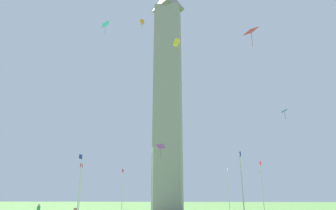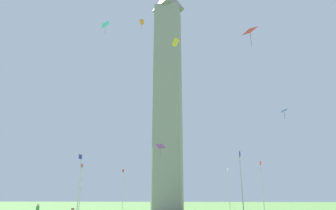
{
  "view_description": "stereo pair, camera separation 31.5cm",
  "coord_description": "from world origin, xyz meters",
  "px_view_note": "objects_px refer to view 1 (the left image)",
  "views": [
    {
      "loc": [
        52.15,
        6.3,
        2.29
      ],
      "look_at": [
        0.0,
        0.0,
        19.4
      ],
      "focal_mm": 30.56,
      "sensor_mm": 36.0,
      "label": 1
    },
    {
      "loc": [
        52.11,
        6.62,
        2.29
      ],
      "look_at": [
        0.0,
        0.0,
        19.4
      ],
      "focal_mm": 30.56,
      "sensor_mm": 36.0,
      "label": 2
    }
  ],
  "objects_px": {
    "flagpole_nw": "(80,181)",
    "kite_yellow_box": "(177,42)",
    "flagpole_w": "(81,185)",
    "kite_cyan_diamond": "(106,24)",
    "flagpole_n": "(152,178)",
    "kite_orange_box": "(142,22)",
    "obelisk_monument": "(168,86)",
    "flagpole_sw": "(123,187)",
    "flagpole_e": "(262,184)",
    "flagpole_ne": "(242,180)",
    "flagpole_se": "(228,186)",
    "kite_red_diamond": "(251,31)",
    "kite_blue_diamond": "(284,111)",
    "kite_purple_diamond": "(161,147)",
    "flagpole_s": "(176,187)"
  },
  "relations": [
    {
      "from": "flagpole_e",
      "to": "flagpole_se",
      "type": "relative_size",
      "value": 1.0
    },
    {
      "from": "flagpole_e",
      "to": "flagpole_nw",
      "type": "height_order",
      "value": "same"
    },
    {
      "from": "kite_red_diamond",
      "to": "kite_yellow_box",
      "type": "xyz_separation_m",
      "value": [
        -1.37,
        -9.04,
        -0.04
      ]
    },
    {
      "from": "flagpole_w",
      "to": "flagpole_nw",
      "type": "xyz_separation_m",
      "value": [
        11.43,
        4.74,
        0.0
      ]
    },
    {
      "from": "flagpole_w",
      "to": "flagpole_e",
      "type": "bearing_deg",
      "value": 90.0
    },
    {
      "from": "kite_orange_box",
      "to": "flagpole_ne",
      "type": "bearing_deg",
      "value": 77.58
    },
    {
      "from": "flagpole_ne",
      "to": "kite_orange_box",
      "type": "bearing_deg",
      "value": -102.42
    },
    {
      "from": "obelisk_monument",
      "to": "flagpole_nw",
      "type": "xyz_separation_m",
      "value": [
        11.49,
        -11.43,
        -18.64
      ]
    },
    {
      "from": "kite_purple_diamond",
      "to": "kite_orange_box",
      "type": "height_order",
      "value": "kite_orange_box"
    },
    {
      "from": "flagpole_nw",
      "to": "kite_purple_diamond",
      "type": "height_order",
      "value": "kite_purple_diamond"
    },
    {
      "from": "flagpole_nw",
      "to": "kite_red_diamond",
      "type": "xyz_separation_m",
      "value": [
        10.1,
        24.01,
        16.51
      ]
    },
    {
      "from": "flagpole_ne",
      "to": "kite_cyan_diamond",
      "type": "height_order",
      "value": "kite_cyan_diamond"
    },
    {
      "from": "flagpole_e",
      "to": "kite_purple_diamond",
      "type": "bearing_deg",
      "value": -58.72
    },
    {
      "from": "flagpole_nw",
      "to": "kite_yellow_box",
      "type": "distance_m",
      "value": 23.91
    },
    {
      "from": "flagpole_ne",
      "to": "flagpole_se",
      "type": "bearing_deg",
      "value": 180.0
    },
    {
      "from": "flagpole_w",
      "to": "flagpole_sw",
      "type": "bearing_deg",
      "value": 157.5
    },
    {
      "from": "flagpole_sw",
      "to": "kite_yellow_box",
      "type": "distance_m",
      "value": 38.65
    },
    {
      "from": "flagpole_s",
      "to": "kite_yellow_box",
      "type": "relative_size",
      "value": 4.47
    },
    {
      "from": "flagpole_s",
      "to": "flagpole_w",
      "type": "height_order",
      "value": "same"
    },
    {
      "from": "flagpole_s",
      "to": "kite_red_diamond",
      "type": "distance_m",
      "value": 43.04
    },
    {
      "from": "flagpole_nw",
      "to": "obelisk_monument",
      "type": "bearing_deg",
      "value": 135.14
    },
    {
      "from": "kite_red_diamond",
      "to": "flagpole_n",
      "type": "bearing_deg",
      "value": -113.1
    },
    {
      "from": "kite_yellow_box",
      "to": "kite_blue_diamond",
      "type": "bearing_deg",
      "value": 118.61
    },
    {
      "from": "flagpole_sw",
      "to": "kite_purple_diamond",
      "type": "height_order",
      "value": "kite_purple_diamond"
    },
    {
      "from": "flagpole_sw",
      "to": "kite_blue_diamond",
      "type": "height_order",
      "value": "kite_blue_diamond"
    },
    {
      "from": "flagpole_w",
      "to": "flagpole_nw",
      "type": "height_order",
      "value": "same"
    },
    {
      "from": "flagpole_se",
      "to": "flagpole_nw",
      "type": "height_order",
      "value": "same"
    },
    {
      "from": "kite_cyan_diamond",
      "to": "flagpole_n",
      "type": "bearing_deg",
      "value": 51.89
    },
    {
      "from": "obelisk_monument",
      "to": "kite_yellow_box",
      "type": "xyz_separation_m",
      "value": [
        20.22,
        3.54,
        -2.16
      ]
    },
    {
      "from": "flagpole_s",
      "to": "kite_blue_diamond",
      "type": "height_order",
      "value": "kite_blue_diamond"
    },
    {
      "from": "obelisk_monument",
      "to": "flagpole_w",
      "type": "xyz_separation_m",
      "value": [
        0.06,
        -16.17,
        -18.64
      ]
    },
    {
      "from": "flagpole_ne",
      "to": "flagpole_s",
      "type": "relative_size",
      "value": 1.0
    },
    {
      "from": "obelisk_monument",
      "to": "kite_purple_diamond",
      "type": "relative_size",
      "value": 23.86
    },
    {
      "from": "kite_red_diamond",
      "to": "kite_cyan_diamond",
      "type": "distance_m",
      "value": 29.81
    },
    {
      "from": "kite_blue_diamond",
      "to": "kite_yellow_box",
      "type": "bearing_deg",
      "value": -61.39
    },
    {
      "from": "flagpole_s",
      "to": "kite_red_diamond",
      "type": "bearing_deg",
      "value": 18.44
    },
    {
      "from": "flagpole_sw",
      "to": "kite_cyan_diamond",
      "type": "bearing_deg",
      "value": 1.69
    },
    {
      "from": "kite_orange_box",
      "to": "obelisk_monument",
      "type": "bearing_deg",
      "value": 154.98
    },
    {
      "from": "flagpole_nw",
      "to": "kite_blue_diamond",
      "type": "relative_size",
      "value": 6.25
    },
    {
      "from": "obelisk_monument",
      "to": "kite_purple_diamond",
      "type": "height_order",
      "value": "obelisk_monument"
    },
    {
      "from": "flagpole_ne",
      "to": "flagpole_sw",
      "type": "xyz_separation_m",
      "value": [
        -22.87,
        -22.87,
        0.0
      ]
    },
    {
      "from": "flagpole_ne",
      "to": "flagpole_se",
      "type": "xyz_separation_m",
      "value": [
        -22.87,
        0.0,
        0.0
      ]
    },
    {
      "from": "flagpole_se",
      "to": "kite_cyan_diamond",
      "type": "relative_size",
      "value": 3.14
    },
    {
      "from": "kite_cyan_diamond",
      "to": "kite_purple_diamond",
      "type": "bearing_deg",
      "value": 79.01
    },
    {
      "from": "flagpole_nw",
      "to": "kite_red_diamond",
      "type": "bearing_deg",
      "value": 67.19
    },
    {
      "from": "flagpole_se",
      "to": "flagpole_nw",
      "type": "distance_m",
      "value": 32.34
    },
    {
      "from": "flagpole_n",
      "to": "flagpole_sw",
      "type": "relative_size",
      "value": 1.0
    },
    {
      "from": "flagpole_nw",
      "to": "kite_purple_diamond",
      "type": "distance_m",
      "value": 12.67
    },
    {
      "from": "flagpole_e",
      "to": "kite_red_diamond",
      "type": "height_order",
      "value": "kite_red_diamond"
    },
    {
      "from": "flagpole_sw",
      "to": "kite_cyan_diamond",
      "type": "distance_m",
      "value": 34.38
    }
  ]
}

